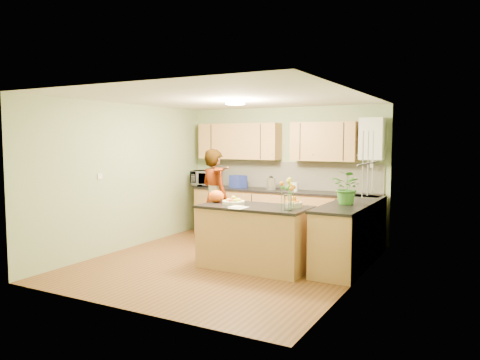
% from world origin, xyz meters
% --- Properties ---
extents(floor, '(4.50, 4.50, 0.00)m').
position_xyz_m(floor, '(0.00, 0.00, 0.00)').
color(floor, '#543418').
rests_on(floor, ground).
extents(ceiling, '(4.00, 4.50, 0.02)m').
position_xyz_m(ceiling, '(0.00, 0.00, 2.50)').
color(ceiling, silver).
rests_on(ceiling, wall_back).
extents(wall_back, '(4.00, 0.02, 2.50)m').
position_xyz_m(wall_back, '(0.00, 2.25, 1.25)').
color(wall_back, '#94AE7C').
rests_on(wall_back, floor).
extents(wall_front, '(4.00, 0.02, 2.50)m').
position_xyz_m(wall_front, '(0.00, -2.25, 1.25)').
color(wall_front, '#94AE7C').
rests_on(wall_front, floor).
extents(wall_left, '(0.02, 4.50, 2.50)m').
position_xyz_m(wall_left, '(-2.00, 0.00, 1.25)').
color(wall_left, '#94AE7C').
rests_on(wall_left, floor).
extents(wall_right, '(0.02, 4.50, 2.50)m').
position_xyz_m(wall_right, '(2.00, 0.00, 1.25)').
color(wall_right, '#94AE7C').
rests_on(wall_right, floor).
extents(back_counter, '(3.64, 0.62, 0.94)m').
position_xyz_m(back_counter, '(0.10, 1.95, 0.47)').
color(back_counter, '#A37841').
rests_on(back_counter, floor).
extents(right_counter, '(0.62, 2.24, 0.94)m').
position_xyz_m(right_counter, '(1.70, 0.85, 0.47)').
color(right_counter, '#A37841').
rests_on(right_counter, floor).
extents(splashback, '(3.60, 0.02, 0.52)m').
position_xyz_m(splashback, '(0.10, 2.23, 1.20)').
color(splashback, beige).
rests_on(splashback, back_counter).
extents(upper_cabinets, '(3.20, 0.34, 0.70)m').
position_xyz_m(upper_cabinets, '(-0.18, 2.08, 1.85)').
color(upper_cabinets, '#A37841').
rests_on(upper_cabinets, wall_back).
extents(boiler, '(0.40, 0.30, 0.86)m').
position_xyz_m(boiler, '(1.70, 2.09, 1.90)').
color(boiler, white).
rests_on(boiler, wall_back).
extents(window_right, '(0.01, 1.30, 1.05)m').
position_xyz_m(window_right, '(1.99, 0.60, 1.55)').
color(window_right, white).
rests_on(window_right, wall_right).
extents(light_switch, '(0.02, 0.09, 0.09)m').
position_xyz_m(light_switch, '(-1.99, -0.60, 1.30)').
color(light_switch, white).
rests_on(light_switch, wall_left).
extents(ceiling_lamp, '(0.30, 0.30, 0.07)m').
position_xyz_m(ceiling_lamp, '(0.00, 0.30, 2.46)').
color(ceiling_lamp, '#FFEABF').
rests_on(ceiling_lamp, ceiling).
extents(peninsula_island, '(1.61, 0.82, 0.92)m').
position_xyz_m(peninsula_island, '(0.51, -0.03, 0.46)').
color(peninsula_island, '#A37841').
rests_on(peninsula_island, floor).
extents(fruit_dish, '(0.33, 0.33, 0.12)m').
position_xyz_m(fruit_dish, '(0.16, -0.03, 0.97)').
color(fruit_dish, beige).
rests_on(fruit_dish, peninsula_island).
extents(orange_bowl, '(0.25, 0.25, 0.15)m').
position_xyz_m(orange_bowl, '(1.06, 0.12, 0.98)').
color(orange_bowl, beige).
rests_on(orange_bowl, peninsula_island).
extents(flower_vase, '(0.26, 0.26, 0.48)m').
position_xyz_m(flower_vase, '(1.11, -0.21, 1.24)').
color(flower_vase, silver).
rests_on(flower_vase, peninsula_island).
extents(orange_bag, '(0.25, 0.22, 0.19)m').
position_xyz_m(orange_bag, '(-0.18, 0.02, 1.02)').
color(orange_bag, orange).
rests_on(orange_bag, peninsula_island).
extents(papers, '(0.20, 0.27, 0.01)m').
position_xyz_m(papers, '(0.41, -0.33, 0.93)').
color(papers, white).
rests_on(papers, peninsula_island).
extents(violinist, '(0.74, 0.63, 1.72)m').
position_xyz_m(violinist, '(-0.75, 0.90, 0.86)').
color(violinist, '#EBAF8F').
rests_on(violinist, floor).
extents(violin, '(0.58, 0.50, 0.14)m').
position_xyz_m(violin, '(-0.55, 0.68, 1.38)').
color(violin, '#4B1304').
rests_on(violin, violinist).
extents(microwave, '(0.64, 0.51, 0.31)m').
position_xyz_m(microwave, '(-1.59, 1.94, 1.10)').
color(microwave, white).
rests_on(microwave, back_counter).
extents(blue_box, '(0.36, 0.31, 0.24)m').
position_xyz_m(blue_box, '(-0.87, 1.97, 1.06)').
color(blue_box, navy).
rests_on(blue_box, back_counter).
extents(kettle, '(0.16, 0.16, 0.30)m').
position_xyz_m(kettle, '(-0.13, 1.92, 1.06)').
color(kettle, silver).
rests_on(kettle, back_counter).
extents(jar_cream, '(0.12, 0.12, 0.16)m').
position_xyz_m(jar_cream, '(0.28, 1.97, 1.02)').
color(jar_cream, beige).
rests_on(jar_cream, back_counter).
extents(jar_white, '(0.13, 0.13, 0.16)m').
position_xyz_m(jar_white, '(0.37, 1.91, 1.02)').
color(jar_white, white).
rests_on(jar_white, back_counter).
extents(potted_plant, '(0.56, 0.53, 0.50)m').
position_xyz_m(potted_plant, '(1.70, 0.62, 1.19)').
color(potted_plant, '#357426').
rests_on(potted_plant, right_counter).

